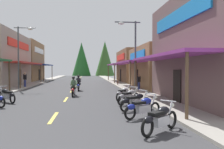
# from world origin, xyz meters

# --- Properties ---
(ground) EXTENTS (10.08, 85.04, 0.10)m
(ground) POSITION_xyz_m (0.00, 27.52, -0.05)
(ground) COLOR #38383A
(sidewalk_left) EXTENTS (2.02, 85.04, 0.12)m
(sidewalk_left) POSITION_xyz_m (-6.05, 27.52, 0.06)
(sidewalk_left) COLOR #9E9991
(sidewalk_left) RESTS_ON ground
(sidewalk_right) EXTENTS (2.02, 85.04, 0.12)m
(sidewalk_right) POSITION_xyz_m (6.05, 27.52, 0.06)
(sidewalk_right) COLOR gray
(sidewalk_right) RESTS_ON ground
(centerline_dashes) EXTENTS (0.16, 61.16, 0.01)m
(centerline_dashes) POSITION_xyz_m (0.00, 31.39, 0.01)
(centerline_dashes) COLOR #E0C64C
(centerline_dashes) RESTS_ON ground
(storefront_left_far) EXTENTS (8.28, 10.44, 6.97)m
(storefront_left_far) POSITION_xyz_m (-10.27, 39.64, 3.48)
(storefront_left_far) COLOR olive
(storefront_left_far) RESTS_ON ground
(storefront_right_middle) EXTENTS (10.16, 9.88, 4.64)m
(storefront_right_middle) POSITION_xyz_m (11.20, 22.44, 2.32)
(storefront_right_middle) COLOR olive
(storefront_right_middle) RESTS_ON ground
(storefront_right_far) EXTENTS (10.49, 10.87, 5.23)m
(storefront_right_far) POSITION_xyz_m (11.37, 34.64, 2.62)
(storefront_right_far) COLOR brown
(storefront_right_far) RESTS_ON ground
(streetlamp_left) EXTENTS (2.11, 0.30, 6.44)m
(streetlamp_left) POSITION_xyz_m (-5.13, 21.59, 4.17)
(streetlamp_left) COLOR #474C51
(streetlamp_left) RESTS_ON ground
(streetlamp_right) EXTENTS (2.11, 0.30, 6.06)m
(streetlamp_right) POSITION_xyz_m (5.12, 15.93, 3.96)
(streetlamp_right) COLOR #474C51
(streetlamp_right) RESTS_ON ground
(motorcycle_parked_right_0) EXTENTS (1.71, 1.44, 1.04)m
(motorcycle_parked_right_0) POSITION_xyz_m (3.89, 5.02, 0.49)
(motorcycle_parked_right_0) COLOR black
(motorcycle_parked_right_0) RESTS_ON ground
(motorcycle_parked_right_1) EXTENTS (1.90, 1.17, 1.04)m
(motorcycle_parked_right_1) POSITION_xyz_m (3.88, 7.33, 0.49)
(motorcycle_parked_right_1) COLOR black
(motorcycle_parked_right_1) RESTS_ON ground
(motorcycle_parked_right_2) EXTENTS (1.89, 1.18, 1.04)m
(motorcycle_parked_right_2) POSITION_xyz_m (3.96, 9.09, 0.49)
(motorcycle_parked_right_2) COLOR black
(motorcycle_parked_right_2) RESTS_ON ground
(motorcycle_parked_right_3) EXTENTS (1.66, 1.50, 1.04)m
(motorcycle_parked_right_3) POSITION_xyz_m (3.99, 11.12, 0.49)
(motorcycle_parked_right_3) COLOR black
(motorcycle_parked_right_3) RESTS_ON ground
(motorcycle_parked_right_4) EXTENTS (1.34, 1.79, 1.04)m
(motorcycle_parked_right_4) POSITION_xyz_m (3.95, 12.85, 0.49)
(motorcycle_parked_right_4) COLOR black
(motorcycle_parked_right_4) RESTS_ON ground
(motorcycle_parked_left_4) EXTENTS (1.59, 1.57, 1.04)m
(motorcycle_parked_left_4) POSITION_xyz_m (-3.62, 12.72, 0.49)
(motorcycle_parked_left_4) COLOR black
(motorcycle_parked_left_4) RESTS_ON ground
(rider_cruising_lead) EXTENTS (0.60, 2.14, 1.57)m
(rider_cruising_lead) POSITION_xyz_m (0.43, 15.69, 0.66)
(rider_cruising_lead) COLOR black
(rider_cruising_lead) RESTS_ON ground
(rider_cruising_trailing) EXTENTS (0.60, 2.14, 1.57)m
(rider_cruising_trailing) POSITION_xyz_m (0.65, 20.15, 0.66)
(rider_cruising_trailing) COLOR black
(rider_cruising_trailing) RESTS_ON ground
(pedestrian_by_shop) EXTENTS (0.47, 0.43, 1.78)m
(pedestrian_by_shop) POSITION_xyz_m (-5.54, 24.36, 1.04)
(pedestrian_by_shop) COLOR #333F8C
(pedestrian_by_shop) RESTS_ON ground
(pedestrian_waiting) EXTENTS (0.44, 0.44, 1.63)m
(pedestrian_waiting) POSITION_xyz_m (6.62, 19.62, 0.94)
(pedestrian_waiting) COLOR #333F8C
(pedestrian_waiting) RESTS_ON ground
(treeline_backdrop) EXTENTS (13.78, 9.68, 11.27)m
(treeline_backdrop) POSITION_xyz_m (5.20, 70.58, 5.21)
(treeline_backdrop) COLOR #2E5823
(treeline_backdrop) RESTS_ON ground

